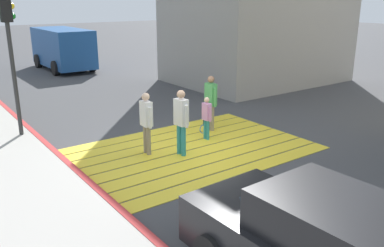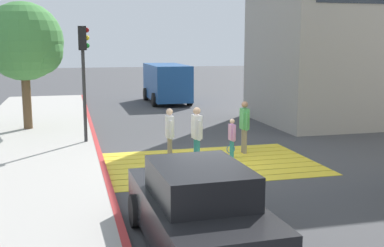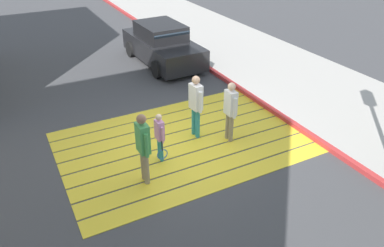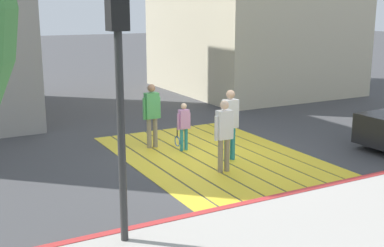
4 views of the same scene
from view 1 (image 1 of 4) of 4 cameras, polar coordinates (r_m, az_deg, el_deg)
name	(u,v)px [view 1 (image 1 of 4)]	position (r m, az deg, el deg)	size (l,w,h in m)	color
ground_plane	(193,149)	(11.37, 0.12, -3.65)	(120.00, 120.00, 0.00)	#424244
crosswalk_stripes	(193,149)	(11.36, 0.12, -3.62)	(6.40, 4.35, 0.01)	yellow
curb_painted	(81,176)	(9.93, -15.34, -7.09)	(0.16, 40.00, 0.13)	#BC3333
van_down_street	(63,48)	(25.24, -17.64, 10.09)	(2.37, 5.20, 2.35)	#1E4C8C
traffic_light_corner	(10,35)	(12.72, -24.19, 11.18)	(0.39, 0.28, 4.24)	#2D2D2D
pedestrian_adult_lead	(211,99)	(12.74, 2.64, 3.44)	(0.22, 0.51, 1.75)	gray
pedestrian_adult_trailing	(181,118)	(10.65, -1.53, 0.79)	(0.26, 0.52, 1.78)	teal
pedestrian_adult_side	(146,119)	(10.81, -6.41, 0.63)	(0.23, 0.50, 1.69)	gray
pedestrian_child_with_racket	(206,116)	(11.96, 2.04, 1.07)	(0.28, 0.39, 1.29)	teal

